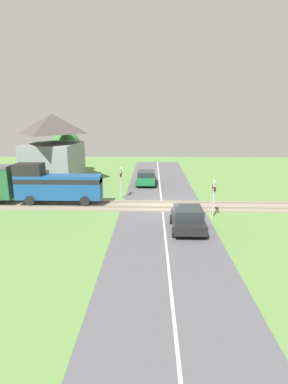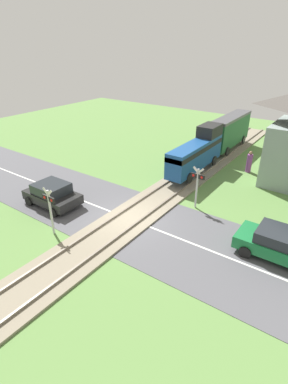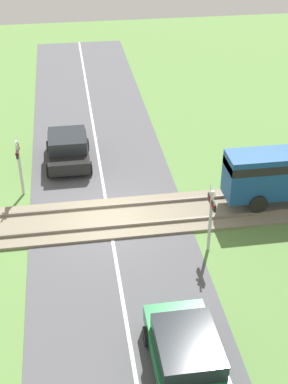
{
  "view_description": "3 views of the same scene",
  "coord_description": "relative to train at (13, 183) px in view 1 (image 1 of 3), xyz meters",
  "views": [
    {
      "loc": [
        -22.8,
        0.81,
        6.97
      ],
      "look_at": [
        0.0,
        1.44,
        1.2
      ],
      "focal_mm": 28.0,
      "sensor_mm": 36.0,
      "label": 1
    },
    {
      "loc": [
        9.32,
        -11.64,
        9.34
      ],
      "look_at": [
        0.0,
        1.44,
        1.2
      ],
      "focal_mm": 28.0,
      "sensor_mm": 36.0,
      "label": 2
    },
    {
      "loc": [
        17.68,
        -1.28,
        12.67
      ],
      "look_at": [
        0.0,
        1.44,
        1.2
      ],
      "focal_mm": 50.0,
      "sensor_mm": 36.0,
      "label": 3
    }
  ],
  "objects": [
    {
      "name": "tree_by_station",
      "position": [
        14.42,
        -0.26,
        1.76
      ],
      "size": [
        3.44,
        3.44,
        5.35
      ],
      "color": "brown",
      "rests_on": "ground_plane"
    },
    {
      "name": "car_far_side",
      "position": [
        7.91,
        -10.41,
        -1.09
      ],
      "size": [
        4.01,
        2.04,
        1.45
      ],
      "color": "#197038",
      "rests_on": "ground_plane"
    },
    {
      "name": "crossing_signal_west_approach",
      "position": [
        -2.47,
        -15.35,
        -0.1
      ],
      "size": [
        0.9,
        0.18,
        2.71
      ],
      "color": "#B7B7B7",
      "rests_on": "ground_plane"
    },
    {
      "name": "car_near_crossing",
      "position": [
        -5.01,
        -13.29,
        -1.09
      ],
      "size": [
        3.6,
        2.08,
        1.48
      ],
      "color": "black",
      "rests_on": "ground_plane"
    },
    {
      "name": "station_building",
      "position": [
        8.28,
        -0.78,
        1.73
      ],
      "size": [
        7.87,
        5.17,
        7.26
      ],
      "color": "gray",
      "rests_on": "ground_plane"
    },
    {
      "name": "road_surface",
      "position": [
        0.0,
        -11.85,
        -1.85
      ],
      "size": [
        48.0,
        6.4,
        0.02
      ],
      "color": "#515156",
      "rests_on": "ground_plane"
    },
    {
      "name": "track_bed",
      "position": [
        0.0,
        -11.85,
        -1.79
      ],
      "size": [
        2.8,
        48.0,
        0.24
      ],
      "color": "gray",
      "rests_on": "ground_plane"
    },
    {
      "name": "train",
      "position": [
        0.0,
        0.0,
        0.0
      ],
      "size": [
        1.58,
        13.72,
        3.18
      ],
      "color": "navy",
      "rests_on": "track_bed"
    },
    {
      "name": "pedestrian_by_station",
      "position": [
        3.28,
        -0.76,
        -1.08
      ],
      "size": [
        0.42,
        0.42,
        1.71
      ],
      "color": "#7F3D84",
      "rests_on": "ground_plane"
    },
    {
      "name": "ground_plane",
      "position": [
        0.0,
        -11.85,
        -1.86
      ],
      "size": [
        60.0,
        60.0,
        0.0
      ],
      "primitive_type": "plane",
      "color": "#5B8442"
    },
    {
      "name": "crossing_signal_east_approach",
      "position": [
        2.47,
        -8.35,
        -0.1
      ],
      "size": [
        0.9,
        0.18,
        2.71
      ],
      "color": "#B7B7B7",
      "rests_on": "ground_plane"
    }
  ]
}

